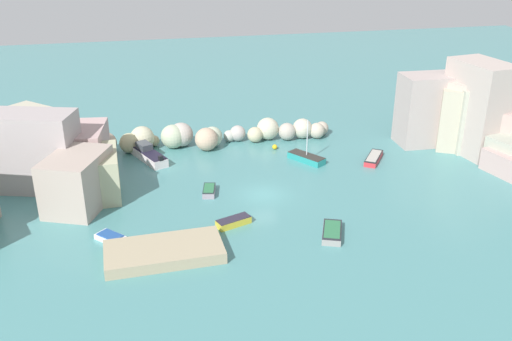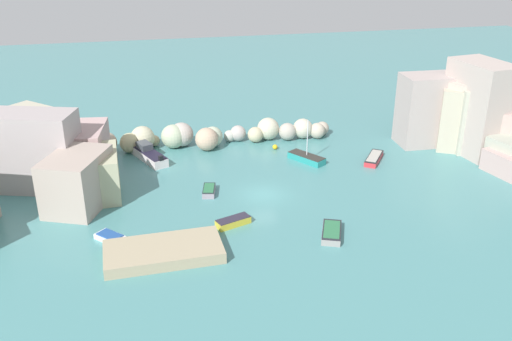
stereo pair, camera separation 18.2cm
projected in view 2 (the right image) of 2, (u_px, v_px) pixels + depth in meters
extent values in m
plane|color=teal|center=(264.00, 195.00, 54.37)|extent=(160.00, 160.00, 0.00)
cube|color=#AF9C8F|center=(77.00, 181.00, 51.24)|extent=(6.62, 7.77, 5.02)
cube|color=#BE9C9A|center=(73.00, 152.00, 57.37)|extent=(7.19, 7.17, 5.19)
cube|color=#A99C9C|center=(30.00, 151.00, 54.35)|extent=(9.77, 6.45, 7.68)
cube|color=#B9B199|center=(29.00, 135.00, 61.48)|extent=(7.89, 7.88, 5.54)
cube|color=#B5B490|center=(93.00, 174.00, 53.55)|extent=(5.02, 6.49, 4.29)
cube|color=#BEA698|center=(464.00, 114.00, 64.49)|extent=(7.86, 8.53, 7.82)
cube|color=#BE9E93|center=(482.00, 121.00, 66.87)|extent=(6.54, 7.56, 4.78)
cube|color=#B7AC94|center=(471.00, 117.00, 64.55)|extent=(8.87, 8.52, 7.13)
cube|color=#B5B3A0|center=(474.00, 112.00, 65.90)|extent=(7.64, 9.66, 7.32)
cube|color=#AF9D98|center=(426.00, 110.00, 65.28)|extent=(6.03, 4.32, 8.17)
cube|color=#B7A59B|center=(479.00, 108.00, 62.59)|extent=(5.42, 7.78, 10.22)
sphere|color=#C2B78F|center=(90.00, 141.00, 63.83)|extent=(2.61, 2.61, 2.61)
sphere|color=#BEAC95|center=(106.00, 143.00, 63.75)|extent=(2.40, 2.40, 2.40)
sphere|color=#C7BF8E|center=(130.00, 143.00, 63.87)|extent=(2.26, 2.26, 2.26)
sphere|color=beige|center=(143.00, 138.00, 64.61)|extent=(2.74, 2.74, 2.74)
sphere|color=#C1B08B|center=(154.00, 141.00, 65.85)|extent=(1.29, 1.29, 1.29)
sphere|color=#B2BE9C|center=(173.00, 136.00, 65.06)|extent=(2.75, 2.75, 2.75)
sphere|color=#B5A99F|center=(181.00, 134.00, 65.58)|extent=(2.79, 2.79, 2.79)
sphere|color=tan|center=(207.00, 139.00, 64.42)|extent=(2.63, 2.63, 2.63)
sphere|color=#B2BEA1|center=(213.00, 137.00, 65.61)|extent=(2.34, 2.34, 2.34)
sphere|color=#B1B1A5|center=(230.00, 136.00, 67.19)|extent=(1.38, 1.38, 1.38)
sphere|color=#B1A7A1|center=(238.00, 133.00, 67.30)|extent=(1.88, 1.88, 1.88)
sphere|color=#BFB48F|center=(255.00, 135.00, 66.91)|extent=(1.84, 1.84, 1.84)
sphere|color=beige|center=(268.00, 129.00, 67.63)|extent=(2.64, 2.64, 2.64)
sphere|color=#ADA396|center=(287.00, 132.00, 67.52)|extent=(2.08, 2.08, 2.08)
sphere|color=beige|center=(303.00, 129.00, 68.04)|extent=(2.40, 2.40, 2.40)
sphere|color=#BBAD98|center=(317.00, 131.00, 68.07)|extent=(1.89, 1.89, 1.89)
sphere|color=#B0A28F|center=(322.00, 128.00, 69.21)|extent=(1.66, 1.66, 1.66)
cube|color=tan|center=(164.00, 251.00, 44.24)|extent=(9.30, 4.88, 0.91)
sphere|color=gold|center=(275.00, 147.00, 65.00)|extent=(0.58, 0.58, 0.58)
cube|color=gray|center=(209.00, 191.00, 54.53)|extent=(1.61, 2.69, 0.54)
cube|color=#202A2C|center=(209.00, 188.00, 54.41)|extent=(1.58, 2.64, 0.06)
cube|color=#2D7047|center=(209.00, 188.00, 54.40)|extent=(1.37, 2.29, 0.08)
cube|color=teal|center=(307.00, 158.00, 61.78)|extent=(3.59, 4.34, 0.68)
cube|color=#2E2C28|center=(307.00, 155.00, 61.63)|extent=(3.52, 4.25, 0.06)
cylinder|color=silver|center=(307.00, 138.00, 60.83)|extent=(0.10, 0.10, 4.03)
cube|color=silver|center=(148.00, 155.00, 62.18)|extent=(4.07, 6.51, 0.94)
cube|color=#1F1C2E|center=(148.00, 151.00, 61.98)|extent=(3.99, 6.38, 0.06)
cube|color=#3F444C|center=(144.00, 146.00, 62.47)|extent=(1.89, 2.23, 0.75)
cube|color=black|center=(161.00, 158.00, 59.63)|extent=(0.55, 0.51, 0.50)
cube|color=gold|center=(233.00, 222.00, 48.87)|extent=(3.22, 2.10, 0.60)
cube|color=#2B2636|center=(233.00, 219.00, 48.74)|extent=(3.15, 2.06, 0.06)
cube|color=white|center=(110.00, 238.00, 46.64)|extent=(2.67, 2.71, 0.44)
cube|color=#234C93|center=(110.00, 235.00, 46.54)|extent=(2.27, 2.30, 0.08)
cube|color=red|center=(374.00, 159.00, 61.91)|extent=(3.44, 4.19, 0.52)
cube|color=black|center=(374.00, 156.00, 61.80)|extent=(3.37, 4.11, 0.06)
cube|color=#ADA89E|center=(374.00, 156.00, 61.79)|extent=(2.92, 3.56, 0.08)
cube|color=gray|center=(332.00, 233.00, 47.25)|extent=(2.72, 3.87, 0.54)
cube|color=#23252C|center=(332.00, 230.00, 47.13)|extent=(2.67, 3.79, 0.06)
cube|color=#2D7047|center=(332.00, 229.00, 47.13)|extent=(2.32, 3.29, 0.08)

